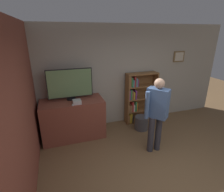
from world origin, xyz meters
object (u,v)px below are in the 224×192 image
person (157,110)px  waste_bin (141,123)px  television (70,84)px  bookshelf (138,98)px  game_console (77,102)px

person → waste_bin: (0.16, 0.90, -0.79)m
television → waste_bin: (1.76, -0.31, -1.16)m
television → bookshelf: bearing=4.5°
game_console → person: (1.51, -0.91, -0.03)m
game_console → person: bearing=-31.0°
bookshelf → waste_bin: size_ratio=3.97×
person → waste_bin: person is taller
game_console → bookshelf: bookshelf is taller
bookshelf → person: (-0.25, -1.36, 0.25)m
television → game_console: bearing=-72.5°
game_console → waste_bin: size_ratio=0.52×
television → bookshelf: television is taller
game_console → bookshelf: (1.76, 0.45, -0.28)m
television → person: bearing=-37.0°
game_console → bookshelf: bearing=14.3°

